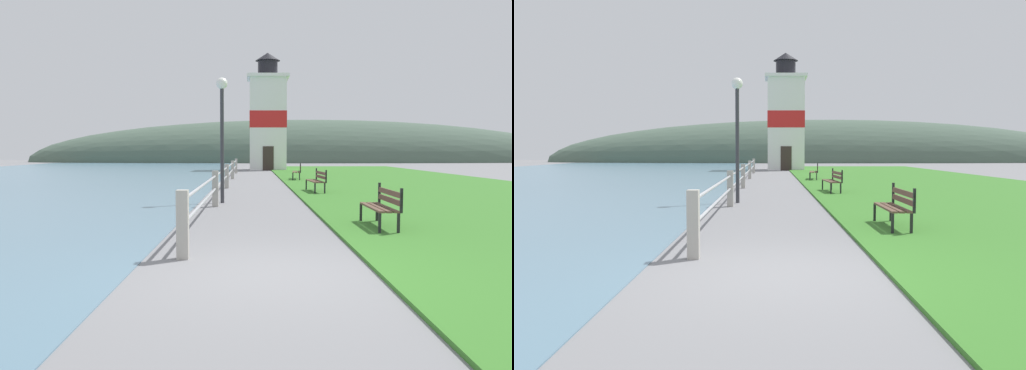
% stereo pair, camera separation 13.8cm
% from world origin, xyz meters
% --- Properties ---
extents(ground_plane, '(160.00, 160.00, 0.00)m').
position_xyz_m(ground_plane, '(0.00, 0.00, 0.00)').
color(ground_plane, slate).
extents(grass_verge, '(12.00, 52.27, 0.06)m').
position_xyz_m(grass_verge, '(7.43, 17.42, 0.03)').
color(grass_verge, '#387528').
rests_on(grass_verge, ground_plane).
extents(seawall_railing, '(0.18, 28.80, 1.07)m').
position_xyz_m(seawall_railing, '(-1.33, 15.31, 0.64)').
color(seawall_railing, '#A8A399').
rests_on(seawall_railing, ground_plane).
extents(park_bench_near, '(0.47, 1.73, 0.94)m').
position_xyz_m(park_bench_near, '(2.53, 3.87, 0.54)').
color(park_bench_near, brown).
rests_on(park_bench_near, ground_plane).
extents(park_bench_midway, '(0.59, 1.96, 0.94)m').
position_xyz_m(park_bench_midway, '(2.35, 12.88, 0.54)').
color(park_bench_midway, brown).
rests_on(park_bench_midway, ground_plane).
extents(park_bench_far, '(0.64, 1.92, 0.94)m').
position_xyz_m(park_bench_far, '(2.37, 21.17, 0.54)').
color(park_bench_far, brown).
rests_on(park_bench_far, ground_plane).
extents(lighthouse, '(3.50, 3.50, 9.90)m').
position_xyz_m(lighthouse, '(1.18, 36.09, 4.39)').
color(lighthouse, white).
rests_on(lighthouse, ground_plane).
extents(lamp_post, '(0.36, 0.36, 3.96)m').
position_xyz_m(lamp_post, '(-1.18, 9.22, 2.74)').
color(lamp_post, '#333338').
rests_on(lamp_post, ground_plane).
extents(distant_hillside, '(80.00, 16.00, 12.00)m').
position_xyz_m(distant_hillside, '(8.00, 64.84, 0.00)').
color(distant_hillside, '#475B4C').
rests_on(distant_hillside, ground_plane).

